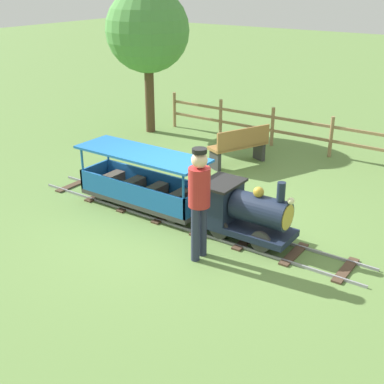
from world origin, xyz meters
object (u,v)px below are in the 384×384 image
at_px(park_bench, 240,146).
at_px(oak_tree_near, 148,31).
at_px(conductor_person, 199,195).
at_px(locomotive, 243,210).
at_px(passenger_car, 143,186).

relative_size(park_bench, oak_tree_near, 0.39).
distance_m(conductor_person, park_bench, 3.97).
distance_m(locomotive, oak_tree_near, 6.38).
bearing_deg(conductor_person, park_bench, -158.18).
bearing_deg(locomotive, passenger_car, -90.00).
height_order(locomotive, oak_tree_near, oak_tree_near).
relative_size(passenger_car, conductor_person, 1.45).
bearing_deg(oak_tree_near, locomotive, 52.21).
bearing_deg(conductor_person, oak_tree_near, -134.83).
height_order(locomotive, passenger_car, locomotive).
distance_m(conductor_person, oak_tree_near, 6.62).
relative_size(passenger_car, park_bench, 1.74).
xyz_separation_m(conductor_person, oak_tree_near, (-4.54, -4.57, 1.50)).
relative_size(conductor_person, oak_tree_near, 0.47).
bearing_deg(passenger_car, locomotive, 90.00).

